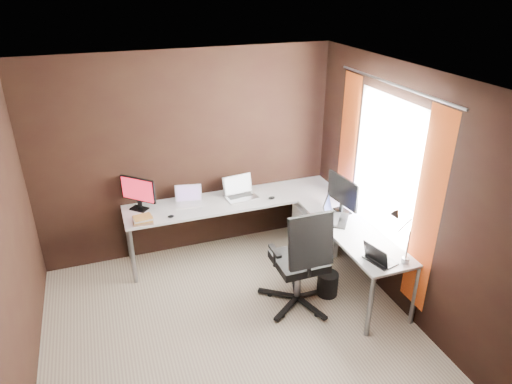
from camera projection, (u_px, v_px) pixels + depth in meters
room at (266, 215)px, 4.10m from camera, size 3.60×3.60×2.50m
desk at (276, 215)px, 5.33m from camera, size 2.65×2.25×0.73m
drawer_pedestal at (315, 230)px, 5.77m from camera, size 0.42×0.50×0.60m
monitor_left at (138, 192)px, 5.27m from camera, size 0.35×0.33×0.40m
monitor_right at (343, 193)px, 5.19m from camera, size 0.15×0.53×0.44m
laptop_white at (189, 200)px, 5.48m from camera, size 0.35×0.28×0.21m
laptop_silver at (240, 192)px, 5.64m from camera, size 0.41×0.31×0.25m
laptop_black_big at (333, 216)px, 5.10m from camera, size 0.43×0.45×0.24m
laptop_black_small at (378, 258)px, 4.36m from camera, size 0.27×0.33×0.20m
book_stack at (143, 219)px, 5.06m from camera, size 0.23×0.19×0.07m
mouse_left at (171, 216)px, 5.17m from camera, size 0.08×0.06×0.03m
mouse_corner at (272, 198)px, 5.59m from camera, size 0.09×0.06×0.03m
desk_lamp at (400, 230)px, 4.26m from camera, size 0.18×0.21×0.54m
office_chair at (300, 277)px, 4.81m from camera, size 0.66×0.66×1.18m
wastebasket at (328, 284)px, 5.04m from camera, size 0.24×0.24×0.27m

